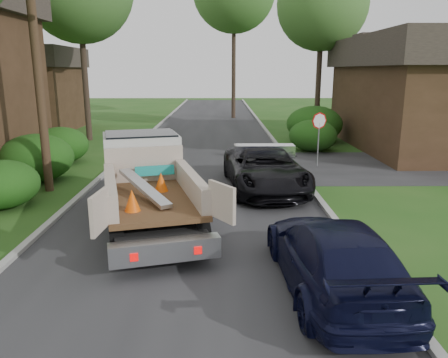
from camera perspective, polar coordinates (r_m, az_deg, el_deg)
name	(u,v)px	position (r m, az deg, el deg)	size (l,w,h in m)	color
ground	(191,242)	(11.35, -4.37, -8.22)	(120.00, 120.00, 0.00)	#204E16
road	(204,162)	(20.94, -2.60, 2.20)	(8.00, 90.00, 0.02)	#28282B
curb_left	(119,161)	(21.47, -13.61, 2.26)	(0.20, 90.00, 0.12)	#9E9E99
curb_right	(290,161)	(21.18, 8.57, 2.34)	(0.20, 90.00, 0.12)	#9E9E99
stop_sign	(319,128)	(20.14, 12.30, 6.54)	(0.71, 0.32, 2.48)	slate
utility_pole	(35,43)	(16.70, -23.42, 15.96)	(2.42, 1.25, 10.00)	#382619
house_left_far	(24,88)	(35.49, -24.68, 10.77)	(7.56, 7.56, 6.00)	#392617
house_right	(441,91)	(27.39, 26.47, 10.22)	(9.72, 12.96, 6.20)	#392617
hedge_left_a	(2,184)	(15.57, -27.05, -0.62)	(2.34, 2.34, 1.53)	#13410F
hedge_left_b	(36,158)	(18.77, -23.30, 2.58)	(2.86, 2.86, 1.87)	#13410F
hedge_left_c	(60,145)	(22.10, -20.58, 4.17)	(2.60, 2.60, 1.70)	#13410F
hedge_right_a	(313,136)	(24.26, 11.53, 5.59)	(2.60, 2.60, 1.70)	#13410F
hedge_right_b	(314,124)	(27.28, 11.71, 7.03)	(3.38, 3.38, 2.21)	#13410F
tree_right_far	(322,5)	(31.50, 12.72, 21.34)	(6.00, 6.00, 11.50)	#2D2119
flatbed_truck	(146,175)	(12.97, -10.21, 0.49)	(4.15, 6.76, 2.40)	black
black_pickup	(265,169)	(16.06, 5.35, 1.36)	(2.61, 5.66, 1.57)	black
navy_suv	(333,256)	(9.02, 14.08, -9.67)	(2.04, 5.02, 1.46)	black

